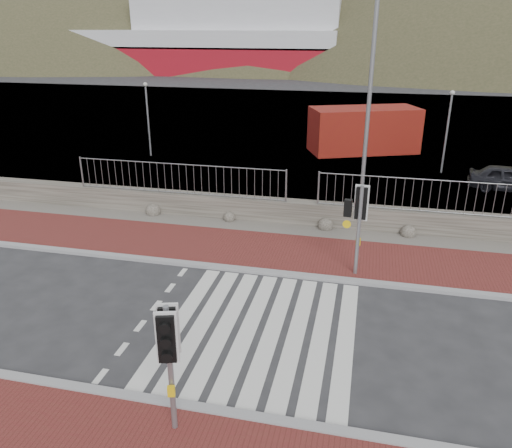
% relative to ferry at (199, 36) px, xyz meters
% --- Properties ---
extents(ground, '(220.00, 220.00, 0.00)m').
position_rel_ferry_xyz_m(ground, '(24.65, -67.90, -5.36)').
color(ground, '#28282B').
rests_on(ground, ground).
extents(sidewalk_far, '(40.00, 3.00, 0.08)m').
position_rel_ferry_xyz_m(sidewalk_far, '(24.65, -63.40, -5.32)').
color(sidewalk_far, maroon).
rests_on(sidewalk_far, ground).
extents(kerb_near, '(40.00, 0.25, 0.12)m').
position_rel_ferry_xyz_m(kerb_near, '(24.65, -70.90, -5.31)').
color(kerb_near, gray).
rests_on(kerb_near, ground).
extents(kerb_far, '(40.00, 0.25, 0.12)m').
position_rel_ferry_xyz_m(kerb_far, '(24.65, -64.90, -5.31)').
color(kerb_far, gray).
rests_on(kerb_far, ground).
extents(zebra_crossing, '(4.62, 5.60, 0.01)m').
position_rel_ferry_xyz_m(zebra_crossing, '(24.65, -67.90, -5.36)').
color(zebra_crossing, silver).
rests_on(zebra_crossing, ground).
extents(gravel_strip, '(40.00, 1.50, 0.06)m').
position_rel_ferry_xyz_m(gravel_strip, '(24.65, -61.40, -5.33)').
color(gravel_strip, '#59544C').
rests_on(gravel_strip, ground).
extents(stone_wall, '(40.00, 0.60, 0.90)m').
position_rel_ferry_xyz_m(stone_wall, '(24.65, -60.60, -4.91)').
color(stone_wall, '#48443B').
rests_on(stone_wall, ground).
extents(railing, '(18.07, 0.07, 1.22)m').
position_rel_ferry_xyz_m(railing, '(24.65, -60.75, -3.54)').
color(railing, gray).
rests_on(railing, stone_wall).
extents(quay, '(120.00, 40.00, 0.50)m').
position_rel_ferry_xyz_m(quay, '(24.65, -40.00, -5.36)').
color(quay, '#4C4C4F').
rests_on(quay, ground).
extents(water, '(220.00, 50.00, 0.05)m').
position_rel_ferry_xyz_m(water, '(24.65, -5.00, -5.36)').
color(water, '#3F4C54').
rests_on(water, ground).
extents(ferry, '(50.00, 16.00, 20.00)m').
position_rel_ferry_xyz_m(ferry, '(0.00, 0.00, 0.00)').
color(ferry, maroon).
rests_on(ferry, ground).
extents(hills_backdrop, '(254.00, 90.00, 100.00)m').
position_rel_ferry_xyz_m(hills_backdrop, '(31.40, 20.00, -28.42)').
color(hills_backdrop, '#353721').
rests_on(hills_backdrop, ground).
extents(traffic_signal_near, '(0.43, 0.33, 2.69)m').
position_rel_ferry_xyz_m(traffic_signal_near, '(23.80, -71.48, -3.42)').
color(traffic_signal_near, gray).
rests_on(traffic_signal_near, ground).
extents(traffic_signal_far, '(0.69, 0.28, 2.86)m').
position_rel_ferry_xyz_m(traffic_signal_far, '(26.79, -64.41, -3.29)').
color(traffic_signal_far, gray).
rests_on(traffic_signal_far, ground).
extents(streetlight, '(1.83, 0.71, 8.83)m').
position_rel_ferry_xyz_m(streetlight, '(26.94, -59.84, -0.39)').
color(streetlight, gray).
rests_on(streetlight, ground).
extents(shipping_container, '(6.70, 4.74, 2.58)m').
position_rel_ferry_xyz_m(shipping_container, '(26.56, -48.20, -4.07)').
color(shipping_container, maroon).
rests_on(shipping_container, ground).
extents(car_a, '(3.56, 1.83, 1.16)m').
position_rel_ferry_xyz_m(car_a, '(33.22, -54.45, -4.78)').
color(car_a, black).
rests_on(car_a, ground).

